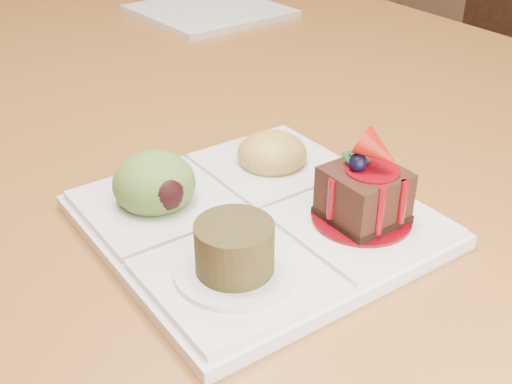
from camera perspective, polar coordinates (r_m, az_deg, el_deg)
ground at (r=1.51m, az=-8.98°, el=-14.41°), size 6.00×6.00×0.00m
dining_table at (r=1.14m, az=-11.76°, el=10.81°), size 1.00×1.80×0.75m
sampler_plate at (r=0.54m, az=-0.39°, el=-1.25°), size 0.26×0.26×0.10m
second_plate at (r=1.18m, az=-4.12°, el=15.73°), size 0.25×0.25×0.01m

